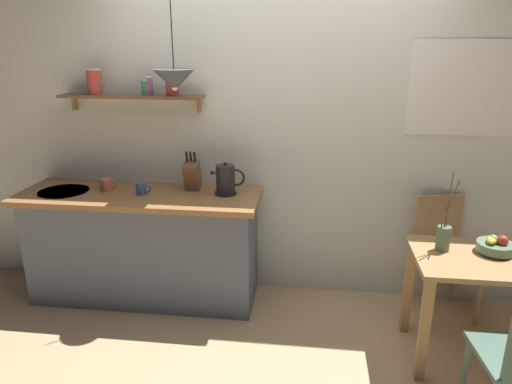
{
  "coord_description": "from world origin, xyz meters",
  "views": [
    {
      "loc": [
        0.29,
        -2.89,
        1.98
      ],
      "look_at": [
        -0.1,
        0.25,
        0.95
      ],
      "focal_mm": 32.54,
      "sensor_mm": 36.0,
      "label": 1
    }
  ],
  "objects": [
    {
      "name": "coffee_mug_spare",
      "position": [
        -0.97,
        0.28,
        0.93
      ],
      "size": [
        0.12,
        0.08,
        0.09
      ],
      "color": "#3D5B89",
      "rests_on": "kitchen_counter"
    },
    {
      "name": "coffee_mug_by_sink",
      "position": [
        -1.27,
        0.34,
        0.94
      ],
      "size": [
        0.13,
        0.09,
        0.1
      ],
      "color": "#C6664C",
      "rests_on": "kitchen_counter"
    },
    {
      "name": "back_wall",
      "position": [
        0.21,
        0.65,
        1.35
      ],
      "size": [
        6.8,
        0.11,
        2.7
      ],
      "color": "silver",
      "rests_on": "ground_plane"
    },
    {
      "name": "wall_shelf",
      "position": [
        -1.07,
        0.49,
        1.63
      ],
      "size": [
        1.1,
        0.2,
        0.32
      ],
      "color": "brown"
    },
    {
      "name": "electric_kettle",
      "position": [
        -0.34,
        0.37,
        1.0
      ],
      "size": [
        0.25,
        0.17,
        0.25
      ],
      "color": "black",
      "rests_on": "kitchen_counter"
    },
    {
      "name": "ground_plane",
      "position": [
        0.0,
        0.0,
        0.0
      ],
      "size": [
        14.0,
        14.0,
        0.0
      ],
      "primitive_type": "plane",
      "color": "tan"
    },
    {
      "name": "twig_vase",
      "position": [
        1.13,
        -0.1,
        0.82
      ],
      "size": [
        0.09,
        0.09,
        0.52
      ],
      "color": "#567056",
      "rests_on": "dining_table"
    },
    {
      "name": "knife_block",
      "position": [
        -0.61,
        0.43,
        1.01
      ],
      "size": [
        0.11,
        0.18,
        0.31
      ],
      "color": "brown",
      "rests_on": "kitchen_counter"
    },
    {
      "name": "fruit_bowl",
      "position": [
        1.44,
        -0.1,
        0.77
      ],
      "size": [
        0.22,
        0.22,
        0.13
      ],
      "color": "slate",
      "rests_on": "dining_table"
    },
    {
      "name": "pendant_lamp",
      "position": [
        -0.67,
        0.29,
        1.73
      ],
      "size": [
        0.3,
        0.3,
        0.68
      ],
      "color": "black"
    },
    {
      "name": "dining_table",
      "position": [
        1.37,
        -0.17,
        0.58
      ],
      "size": [
        0.85,
        0.61,
        0.72
      ],
      "color": "tan",
      "rests_on": "ground_plane"
    },
    {
      "name": "kitchen_counter",
      "position": [
        -1.0,
        0.32,
        0.45
      ],
      "size": [
        1.83,
        0.63,
        0.89
      ],
      "color": "slate",
      "rests_on": "ground_plane"
    },
    {
      "name": "dining_chair_far",
      "position": [
        1.28,
        0.42,
        0.49
      ],
      "size": [
        0.5,
        0.51,
        0.89
      ],
      "color": "tan",
      "rests_on": "ground_plane"
    }
  ]
}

